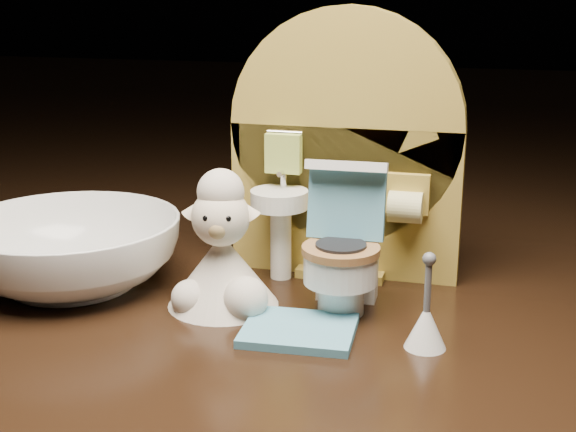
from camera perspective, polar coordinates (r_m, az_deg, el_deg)
name	(u,v)px	position (r m, az deg, el deg)	size (l,w,h in m)	color
backdrop_panel	(344,161)	(0.45, 4.01, 3.92)	(0.13, 0.05, 0.15)	#A78A33
toy_toilet	(344,255)	(0.41, 4.01, -2.81)	(0.04, 0.05, 0.08)	white
bath_mat	(299,330)	(0.39, 0.79, -8.14)	(0.05, 0.04, 0.00)	#5296AF
toilet_brush	(426,323)	(0.38, 9.79, -7.51)	(0.02, 0.02, 0.05)	white
plush_lamb	(222,259)	(0.41, -4.70, -3.07)	(0.06, 0.06, 0.07)	beige
ceramic_bowl	(71,252)	(0.46, -15.20, -2.47)	(0.12, 0.12, 0.04)	white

